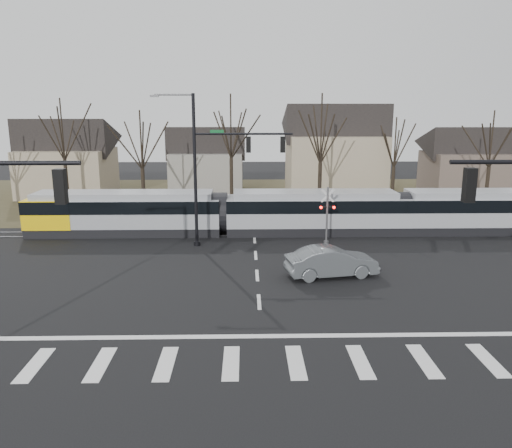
{
  "coord_description": "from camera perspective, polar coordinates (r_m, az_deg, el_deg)",
  "views": [
    {
      "loc": [
        -0.64,
        -20.83,
        9.11
      ],
      "look_at": [
        0.0,
        9.0,
        2.3
      ],
      "focal_mm": 35.0,
      "sensor_mm": 36.0,
      "label": 1
    }
  ],
  "objects": [
    {
      "name": "rail_pair",
      "position": [
        37.75,
        -0.22,
        -1.06
      ],
      "size": [
        90.0,
        1.52,
        0.06
      ],
      "color": "#59595E",
      "rests_on": "ground"
    },
    {
      "name": "house_c",
      "position": [
        54.83,
        9.01,
        8.65
      ],
      "size": [
        10.8,
        8.64,
        10.1
      ],
      "color": "gray",
      "rests_on": "ground"
    },
    {
      "name": "signal_pole_far",
      "position": [
        33.55,
        -4.27,
        6.99
      ],
      "size": [
        9.28,
        0.44,
        10.2
      ],
      "color": "black",
      "rests_on": "ground"
    },
    {
      "name": "tree_row",
      "position": [
        47.09,
        2.01,
        7.84
      ],
      "size": [
        59.2,
        7.2,
        10.0
      ],
      "color": "black",
      "rests_on": "ground"
    },
    {
      "name": "tram",
      "position": [
        37.89,
        6.38,
        1.57
      ],
      "size": [
        42.2,
        3.13,
        3.2
      ],
      "color": "gray",
      "rests_on": "ground"
    },
    {
      "name": "house_a",
      "position": [
        58.34,
        -20.79,
        7.46
      ],
      "size": [
        9.72,
        8.64,
        8.6
      ],
      "color": "gray",
      "rests_on": "ground"
    },
    {
      "name": "lane_dashes",
      "position": [
        37.95,
        -0.23,
        -1.03
      ],
      "size": [
        0.18,
        30.0,
        0.01
      ],
      "color": "silver",
      "rests_on": "ground"
    },
    {
      "name": "house_d",
      "position": [
        61.24,
        22.68,
        7.06
      ],
      "size": [
        8.64,
        7.56,
        7.65
      ],
      "color": "brown",
      "rests_on": "ground"
    },
    {
      "name": "grass_verge",
      "position": [
        53.62,
        -0.53,
        3.08
      ],
      "size": [
        140.0,
        28.0,
        0.01
      ],
      "primitive_type": "cube",
      "color": "#38331E",
      "rests_on": "ground"
    },
    {
      "name": "crosswalk",
      "position": [
        19.15,
        0.86,
        -15.54
      ],
      "size": [
        27.0,
        2.6,
        0.01
      ],
      "color": "silver",
      "rests_on": "ground"
    },
    {
      "name": "ground",
      "position": [
        22.75,
        0.49,
        -10.75
      ],
      "size": [
        140.0,
        140.0,
        0.0
      ],
      "primitive_type": "plane",
      "color": "black"
    },
    {
      "name": "sedan",
      "position": [
        28.28,
        8.63,
        -4.29
      ],
      "size": [
        3.63,
        5.76,
        1.69
      ],
      "primitive_type": "imported",
      "rotation": [
        0.0,
        0.0,
        1.76
      ],
      "color": "#565B5E",
      "rests_on": "ground"
    },
    {
      "name": "rail_crossing_signal",
      "position": [
        34.85,
        8.11,
        0.76
      ],
      "size": [
        1.08,
        0.36,
        4.0
      ],
      "color": "#59595B",
      "rests_on": "ground"
    },
    {
      "name": "house_b",
      "position": [
        57.23,
        -5.64,
        7.64
      ],
      "size": [
        8.64,
        7.56,
        7.65
      ],
      "color": "gray",
      "rests_on": "ground"
    },
    {
      "name": "stop_line",
      "position": [
        21.11,
        0.64,
        -12.7
      ],
      "size": [
        28.0,
        0.35,
        0.01
      ],
      "primitive_type": "cube",
      "color": "silver",
      "rests_on": "ground"
    }
  ]
}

